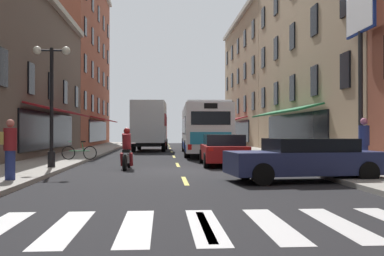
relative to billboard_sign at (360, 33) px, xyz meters
name	(u,v)px	position (x,y,z in m)	size (l,w,h in m)	color
ground_plane	(180,172)	(-7.05, 0.20, -5.41)	(34.80, 80.00, 0.10)	black
lane_centre_dashes	(181,171)	(-7.05, -0.05, -5.36)	(0.14, 73.90, 0.01)	#DBCC4C
crosswalk_near	(205,226)	(-7.05, -9.80, -5.36)	(7.10, 2.80, 0.01)	silver
sidewalk_left	(24,170)	(-12.95, 0.20, -5.29)	(3.00, 80.00, 0.14)	#A39E93
sidewalk_right	(330,168)	(-1.15, 0.20, -5.29)	(3.00, 80.00, 0.14)	#A39E93
billboard_sign	(360,33)	(0.00, 0.00, 0.00)	(0.40, 2.43, 6.99)	black
transit_bus	(203,129)	(-5.07, 12.20, -3.68)	(2.90, 12.33, 3.20)	white
box_truck	(150,126)	(-8.67, 17.76, -3.45)	(2.74, 7.22, 3.73)	#B21E19
sedan_near	(305,159)	(-3.42, -3.69, -4.68)	(4.77, 2.35, 1.30)	navy
sedan_mid	(223,150)	(-5.04, 2.71, -4.66)	(2.01, 4.31, 1.37)	maroon
motorcycle_rider	(127,151)	(-9.16, 1.04, -4.65)	(0.62, 2.07, 1.66)	black
bicycle_near	(79,152)	(-11.77, 5.01, -4.86)	(1.71, 0.48, 0.91)	black
pedestrian_near	(9,148)	(-12.07, -3.99, -4.31)	(0.52, 0.37, 1.72)	navy
pedestrian_mid	(364,143)	(-0.79, -1.98, -4.27)	(0.36, 0.36, 1.84)	navy
street_lamp_twin	(52,100)	(-12.01, 0.58, -2.62)	(1.42, 0.32, 4.66)	black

